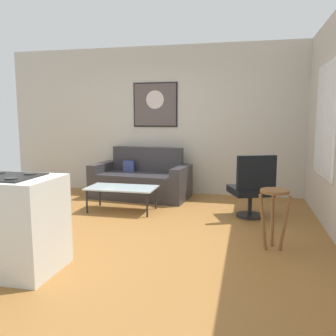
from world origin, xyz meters
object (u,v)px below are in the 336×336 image
object	(u,v)px
coffee_table	(122,189)
armchair	(252,187)
wall_painting	(155,105)
bar_stool	(274,204)
couch	(141,181)

from	to	relation	value
coffee_table	armchair	distance (m)	1.98
armchair	wall_painting	world-z (taller)	wall_painting
armchair	bar_stool	distance (m)	1.22
armchair	wall_painting	size ratio (longest dim) A/B	1.08
couch	bar_stool	size ratio (longest dim) A/B	2.70
coffee_table	couch	bearing A→B (deg)	89.59
couch	coffee_table	world-z (taller)	couch
armchair	bar_stool	xyz separation A→B (m)	(0.22, -1.19, 0.05)
couch	bar_stool	world-z (taller)	couch
couch	armchair	xyz separation A→B (m)	(1.97, -0.98, 0.16)
armchair	bar_stool	size ratio (longest dim) A/B	1.39
couch	coffee_table	xyz separation A→B (m)	(-0.01, -1.01, 0.05)
bar_stool	wall_painting	world-z (taller)	wall_painting
armchair	wall_painting	bearing A→B (deg)	140.97
wall_painting	bar_stool	bearing A→B (deg)	-52.49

